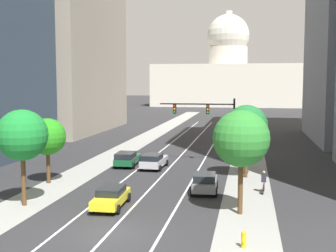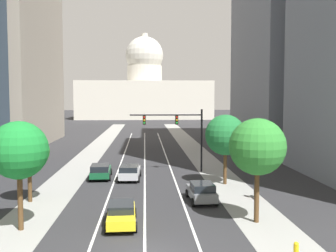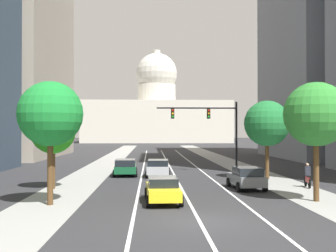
# 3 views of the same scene
# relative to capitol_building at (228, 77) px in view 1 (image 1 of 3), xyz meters

# --- Properties ---
(ground_plane) EXTENTS (400.00, 400.00, 0.00)m
(ground_plane) POSITION_rel_capitol_building_xyz_m (0.00, -95.57, -10.08)
(ground_plane) COLOR #2B2B2D
(sidewalk_left) EXTENTS (3.64, 130.00, 0.01)m
(sidewalk_left) POSITION_rel_capitol_building_xyz_m (-7.70, -100.57, -10.07)
(sidewalk_left) COLOR gray
(sidewalk_left) RESTS_ON ground
(sidewalk_right) EXTENTS (3.64, 130.00, 0.01)m
(sidewalk_right) POSITION_rel_capitol_building_xyz_m (7.70, -100.57, -10.07)
(sidewalk_right) COLOR gray
(sidewalk_right) RESTS_ON ground
(lane_stripe_left) EXTENTS (0.16, 90.00, 0.01)m
(lane_stripe_left) POSITION_rel_capitol_building_xyz_m (-2.94, -110.57, -10.07)
(lane_stripe_left) COLOR white
(lane_stripe_left) RESTS_ON ground
(lane_stripe_center) EXTENTS (0.16, 90.00, 0.01)m
(lane_stripe_center) POSITION_rel_capitol_building_xyz_m (0.00, -110.57, -10.07)
(lane_stripe_center) COLOR white
(lane_stripe_center) RESTS_ON ground
(lane_stripe_right) EXTENTS (0.16, 90.00, 0.01)m
(lane_stripe_right) POSITION_rel_capitol_building_xyz_m (2.94, -110.57, -10.07)
(lane_stripe_right) COLOR white
(lane_stripe_right) RESTS_ON ground
(office_tower_far_left) EXTENTS (15.86, 28.97, 40.57)m
(office_tower_far_left) POSITION_rel_capitol_building_xyz_m (-24.42, -86.03, 10.24)
(office_tower_far_left) COLOR #9E9384
(office_tower_far_left) RESTS_ON ground
(capitol_building) EXTENTS (50.76, 25.17, 32.90)m
(capitol_building) POSITION_rel_capitol_building_xyz_m (0.00, 0.00, 0.00)
(capitol_building) COLOR beige
(capitol_building) RESTS_ON ground
(car_yellow) EXTENTS (2.08, 4.55, 1.40)m
(car_yellow) POSITION_rel_capitol_building_xyz_m (-1.47, -130.44, -9.33)
(car_yellow) COLOR yellow
(car_yellow) RESTS_ON ground
(car_silver) EXTENTS (2.23, 4.48, 1.52)m
(car_silver) POSITION_rel_capitol_building_xyz_m (-1.48, -116.71, -9.27)
(car_silver) COLOR #B2B5BA
(car_silver) RESTS_ON ground
(car_gray) EXTENTS (2.16, 4.17, 1.53)m
(car_gray) POSITION_rel_capitol_building_xyz_m (4.41, -125.21, -9.28)
(car_gray) COLOR slate
(car_gray) RESTS_ON ground
(car_green) EXTENTS (2.25, 4.70, 1.50)m
(car_green) POSITION_rel_capitol_building_xyz_m (-4.39, -115.91, -9.29)
(car_green) COLOR #14512D
(car_green) RESTS_ON ground
(traffic_signal_mast) EXTENTS (7.85, 0.39, 6.82)m
(traffic_signal_mast) POSITION_rel_capitol_building_xyz_m (3.74, -112.89, -5.24)
(traffic_signal_mast) COLOR black
(traffic_signal_mast) RESTS_ON ground
(fire_hydrant) EXTENTS (0.26, 0.35, 0.91)m
(fire_hydrant) POSITION_rel_capitol_building_xyz_m (7.54, -136.37, -9.61)
(fire_hydrant) COLOR yellow
(fire_hydrant) RESTS_ON ground
(cyclist) EXTENTS (0.39, 1.70, 1.72)m
(cyclist) POSITION_rel_capitol_building_xyz_m (8.89, -124.53, -9.23)
(cyclist) COLOR black
(cyclist) RESTS_ON ground
(street_tree_near_left) EXTENTS (3.08, 3.08, 5.50)m
(street_tree_near_left) POSITION_rel_capitol_building_xyz_m (-8.88, -124.43, -6.14)
(street_tree_near_left) COLOR #51381E
(street_tree_near_left) RESTS_ON ground
(street_tree_mid_right) EXTENTS (3.66, 3.66, 6.77)m
(street_tree_mid_right) POSITION_rel_capitol_building_xyz_m (7.22, -130.44, -5.16)
(street_tree_mid_right) COLOR #51381E
(street_tree_mid_right) RESTS_ON ground
(street_tree_mid_left) EXTENTS (3.52, 3.52, 6.68)m
(street_tree_mid_left) POSITION_rel_capitol_building_xyz_m (-7.54, -131.08, -5.19)
(street_tree_mid_left) COLOR #51381E
(street_tree_mid_left) RESTS_ON ground
(street_tree_near_right) EXTENTS (3.78, 3.78, 6.51)m
(street_tree_near_right) POSITION_rel_capitol_building_xyz_m (7.48, -119.14, -5.48)
(street_tree_near_right) COLOR #51381E
(street_tree_near_right) RESTS_ON ground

